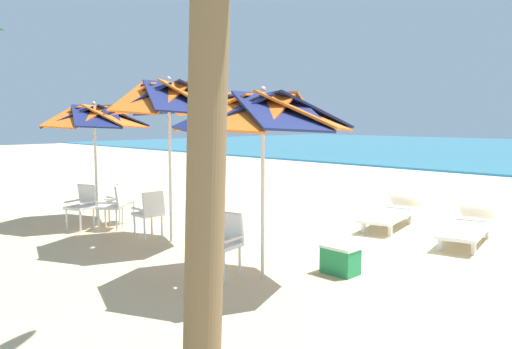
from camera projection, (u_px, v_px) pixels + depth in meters
ground_plane at (385, 246)px, 8.57m from camera, size 80.00×80.00×0.00m
beach_umbrella_0 at (263, 113)px, 6.59m from camera, size 2.38×2.38×2.56m
plastic_chair_0 at (224, 240)px, 6.92m from camera, size 0.52×0.54×0.87m
beach_umbrella_1 at (169, 100)px, 8.65m from camera, size 2.34×2.34×2.85m
plastic_chair_1 at (150, 211)px, 9.08m from camera, size 0.49×0.46×0.87m
beach_umbrella_2 at (94, 118)px, 10.46m from camera, size 2.28×2.28×2.50m
plastic_chair_2 at (123, 200)px, 10.41m from camera, size 0.52×0.49×0.87m
plastic_chair_3 at (114, 204)px, 9.87m from camera, size 0.63×0.63×0.87m
plastic_chair_4 at (82, 204)px, 9.86m from camera, size 0.56×0.58×0.87m
sun_lounger_0 at (468, 226)px, 8.84m from camera, size 1.06×2.23×0.62m
sun_lounger_1 at (391, 213)px, 10.12m from camera, size 1.08×2.23×0.62m
palm_tree_1 at (205, 12)px, 4.05m from camera, size 2.71×2.77×4.92m
cooler_box at (340, 259)px, 7.04m from camera, size 0.50×0.34×0.40m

